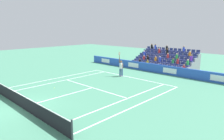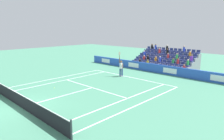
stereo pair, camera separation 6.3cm
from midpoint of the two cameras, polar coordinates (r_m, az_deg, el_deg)
name	(u,v)px [view 1 (the left image)]	position (r m, az deg, el deg)	size (l,w,h in m)	color
ground_plane	(21,107)	(15.21, -24.52, -9.65)	(80.00, 80.00, 0.00)	#47896B
line_baseline	(130,77)	(22.16, 5.15, -2.05)	(10.97, 0.10, 0.01)	white
line_service	(92,88)	(18.33, -5.67, -5.01)	(8.23, 0.10, 0.01)	white
line_centre_service	(62,96)	(16.53, -14.16, -7.20)	(0.10, 6.40, 0.01)	white
line_singles_sideline_left	(63,81)	(21.28, -13.87, -2.94)	(0.10, 11.89, 0.01)	white
line_singles_sideline_right	(124,100)	(15.26, 3.26, -8.47)	(0.10, 11.89, 0.01)	white
line_doubles_sideline_left	(56,78)	(22.42, -15.76, -2.30)	(0.10, 11.89, 0.01)	white
line_doubles_sideline_right	(139,105)	(14.47, 7.45, -9.71)	(0.10, 11.89, 0.01)	white
line_centre_mark	(130,77)	(22.09, 4.98, -2.10)	(0.10, 0.20, 0.01)	white
sponsor_barrier	(151,68)	(25.24, 10.85, 0.68)	(20.97, 0.22, 1.04)	blue
tennis_net	(20,101)	(15.04, -24.68, -7.89)	(11.97, 0.10, 1.07)	#33383D
tennis_player	(121,68)	(22.30, 2.50, 0.67)	(0.54, 0.41, 2.85)	navy
stadium_stand	(165,62)	(28.21, 14.82, 2.28)	(8.06, 4.75, 3.03)	gray
loose_tennis_ball	(54,88)	(18.78, -16.15, -4.92)	(0.07, 0.07, 0.07)	#D1E533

